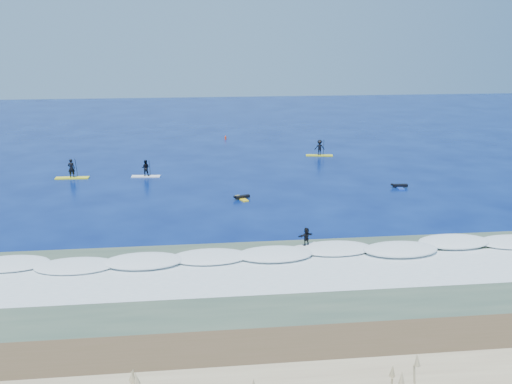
{
  "coord_description": "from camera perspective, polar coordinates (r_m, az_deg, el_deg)",
  "views": [
    {
      "loc": [
        -3.94,
        -42.89,
        13.51
      ],
      "look_at": [
        1.31,
        2.53,
        0.6
      ],
      "focal_mm": 40.0,
      "sensor_mm": 36.0,
      "label": 1
    }
  ],
  "objects": [
    {
      "name": "wet_sand_strip",
      "position": [
        25.61,
        3.39,
        -16.11
      ],
      "size": [
        90.0,
        5.0,
        0.08
      ],
      "primitive_type": "cube",
      "color": "#4D3C24",
      "rests_on": "ground"
    },
    {
      "name": "sup_paddler_left",
      "position": [
        56.97,
        -17.95,
        1.98
      ],
      "size": [
        3.14,
        0.88,
        2.19
      ],
      "rotation": [
        0.0,
        0.0,
        -0.03
      ],
      "color": "yellow",
      "rests_on": "ground"
    },
    {
      "name": "sup_paddler_center",
      "position": [
        55.78,
        -10.98,
        2.21
      ],
      "size": [
        2.78,
        0.94,
        1.92
      ],
      "rotation": [
        0.0,
        0.0,
        -0.09
      ],
      "color": "white",
      "rests_on": "ground"
    },
    {
      "name": "sup_paddler_right",
      "position": [
        64.56,
        6.37,
        4.33
      ],
      "size": [
        3.09,
        1.26,
        2.11
      ],
      "rotation": [
        0.0,
        0.0,
        -0.17
      ],
      "color": "#CFCF16",
      "rests_on": "ground"
    },
    {
      "name": "ground",
      "position": [
        45.14,
        -1.29,
        -1.65
      ],
      "size": [
        160.0,
        160.0,
        0.0
      ],
      "primitive_type": "plane",
      "color": "#031147",
      "rests_on": "ground"
    },
    {
      "name": "marker_buoy",
      "position": [
        74.14,
        -3.07,
        5.45
      ],
      "size": [
        0.25,
        0.25,
        0.6
      ],
      "rotation": [
        0.0,
        0.0,
        0.39
      ],
      "color": "red",
      "rests_on": "ground"
    },
    {
      "name": "prone_paddler_near",
      "position": [
        47.6,
        -1.47,
        -0.56
      ],
      "size": [
        1.44,
        1.91,
        0.39
      ],
      "rotation": [
        0.0,
        0.0,
        1.94
      ],
      "color": "yellow",
      "rests_on": "ground"
    },
    {
      "name": "whitewater",
      "position": [
        33.04,
        0.84,
        -8.37
      ],
      "size": [
        34.0,
        5.0,
        0.02
      ],
      "primitive_type": "cube",
      "color": "silver",
      "rests_on": "ground"
    },
    {
      "name": "shallow_water",
      "position": [
        32.13,
        1.07,
        -9.08
      ],
      "size": [
        90.0,
        13.0,
        0.01
      ],
      "primitive_type": "cube",
      "color": "#364A3B",
      "rests_on": "ground"
    },
    {
      "name": "wave_surfer",
      "position": [
        36.81,
        5.05,
        -4.6
      ],
      "size": [
        1.81,
        1.16,
        1.28
      ],
      "rotation": [
        0.0,
        0.0,
        0.42
      ],
      "color": "silver",
      "rests_on": "breaking_wave"
    },
    {
      "name": "breaking_wave",
      "position": [
        35.78,
        0.22,
        -6.42
      ],
      "size": [
        40.0,
        6.0,
        0.3
      ],
      "primitive_type": "cube",
      "color": "white",
      "rests_on": "ground"
    },
    {
      "name": "prone_paddler_far",
      "position": [
        52.68,
        14.12,
        0.58
      ],
      "size": [
        1.55,
        1.97,
        0.41
      ],
      "rotation": [
        0.0,
        0.0,
        1.51
      ],
      "color": "#173EB2",
      "rests_on": "ground"
    }
  ]
}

